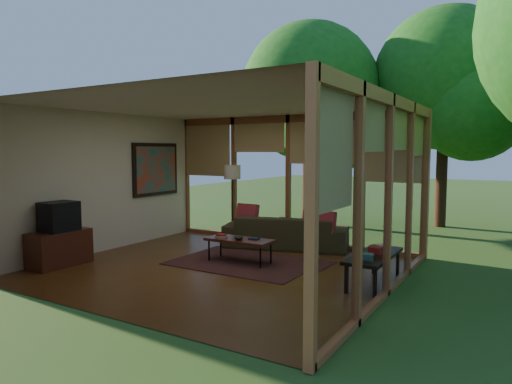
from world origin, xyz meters
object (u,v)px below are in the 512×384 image
Objects in this scene: sofa at (280,232)px; side_console at (370,257)px; coffee_table at (239,241)px; television at (59,216)px; media_cabinet at (59,248)px; floor_lamp at (232,176)px.

side_console is at bearing 128.15° from sofa.
sofa is at bearing 89.12° from coffee_table.
side_console reaches higher than coffee_table.
television reaches higher than sofa.
floor_lamp reaches higher than media_cabinet.
side_console is (2.33, -1.59, 0.08)m from sofa.
media_cabinet is at bearing -145.16° from coffee_table.
television is at bearing -144.95° from coffee_table.
side_console is at bearing 18.75° from media_cabinet.
sofa is 1.49m from coffee_table.
coffee_table is 0.86× the size of side_console.
coffee_table is (-0.02, -1.48, 0.06)m from sofa.
coffee_table is at bearing 35.05° from television.
floor_lamp reaches higher than television.
sofa is 2.82m from side_console.
television is 0.33× the size of floor_lamp.
floor_lamp reaches higher than sofa.
sofa reaches higher than coffee_table.
floor_lamp is 4.07m from side_console.
side_console is (4.87, 1.65, 0.11)m from media_cabinet.
coffee_table is at bearing 71.57° from sofa.
media_cabinet is 3.07m from coffee_table.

